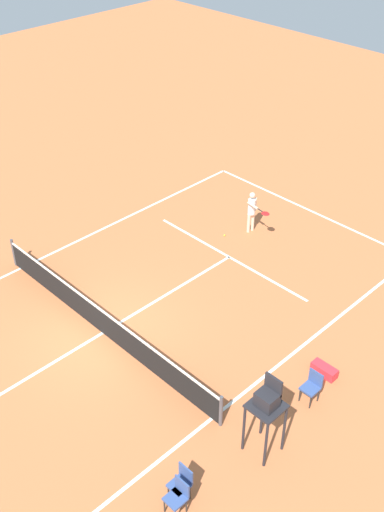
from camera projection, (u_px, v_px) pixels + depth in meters
ground_plane at (103, 333)px, 19.25m from camera, size 60.00×60.00×0.00m
court_lines at (103, 333)px, 19.24m from camera, size 9.44×20.91×0.01m
tennis_net at (102, 321)px, 18.96m from camera, size 10.04×0.10×1.07m
player_serving at (252, 209)px, 23.30m from camera, size 1.24×0.72×1.68m
tennis_ball at (225, 235)px, 23.60m from camera, size 0.07×0.07×0.07m
umpire_chair at (267, 405)px, 14.83m from camera, size 0.80×0.80×2.41m
courtside_chair_near at (181, 482)px, 14.35m from camera, size 0.44×0.46×0.95m
courtside_chair_mid at (312, 386)px, 16.76m from camera, size 0.44×0.46×0.95m
courtside_chair_far at (178, 496)px, 14.07m from camera, size 0.44×0.46×0.95m
equipment_bag at (324, 370)px, 17.75m from camera, size 0.76×0.32×0.30m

